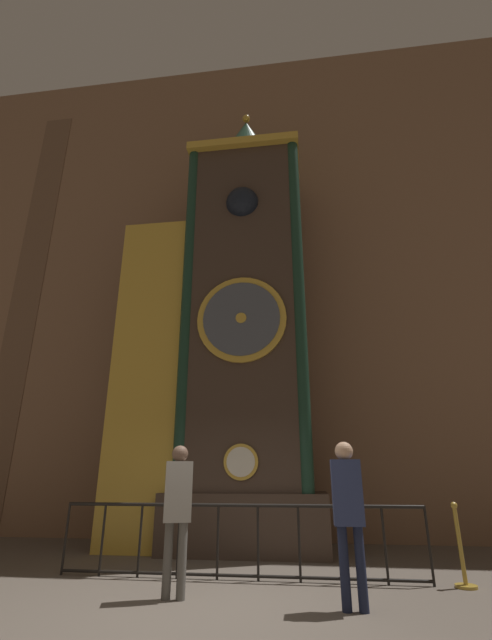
{
  "coord_description": "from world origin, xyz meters",
  "views": [
    {
      "loc": [
        1.21,
        -5.39,
        1.4
      ],
      "look_at": [
        -0.0,
        3.63,
        4.69
      ],
      "focal_mm": 24.0,
      "sensor_mm": 36.0,
      "label": 1
    }
  ],
  "objects": [
    {
      "name": "ground_plane",
      "position": [
        0.0,
        0.0,
        0.0
      ],
      "size": [
        28.0,
        28.0,
        0.0
      ],
      "primitive_type": "plane",
      "color": "brown"
    },
    {
      "name": "cathedral_back_wall",
      "position": [
        -0.09,
        5.18,
        7.08
      ],
      "size": [
        24.0,
        0.32,
        14.18
      ],
      "color": "#846047",
      "rests_on": "ground_plane"
    },
    {
      "name": "clock_tower",
      "position": [
        -0.53,
        3.61,
        4.43
      ],
      "size": [
        4.42,
        1.82,
        10.65
      ],
      "color": "#423328",
      "rests_on": "ground_plane"
    },
    {
      "name": "railing_fence",
      "position": [
        0.18,
        1.4,
        0.55
      ],
      "size": [
        5.32,
        0.05,
        0.99
      ],
      "color": "black",
      "rests_on": "ground_plane"
    },
    {
      "name": "visitor_near",
      "position": [
        -0.43,
        0.32,
        1.06
      ],
      "size": [
        0.39,
        0.32,
        1.76
      ],
      "rotation": [
        0.0,
        0.0,
        0.32
      ],
      "color": "#58554F",
      "rests_on": "ground_plane"
    },
    {
      "name": "visitor_far",
      "position": [
        1.66,
        0.12,
        1.07
      ],
      "size": [
        0.34,
        0.22,
        1.77
      ],
      "rotation": [
        0.0,
        0.0,
        0.01
      ],
      "color": "#1B213A",
      "rests_on": "ground_plane"
    },
    {
      "name": "stanchion_post",
      "position": [
        3.21,
        1.38,
        0.34
      ],
      "size": [
        0.28,
        0.28,
        1.04
      ],
      "color": "#B28E33",
      "rests_on": "ground_plane"
    }
  ]
}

